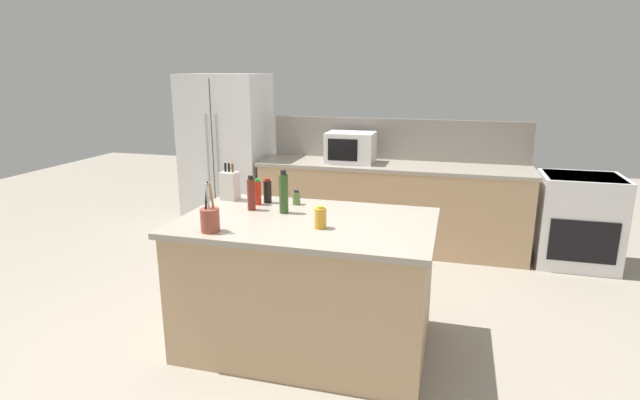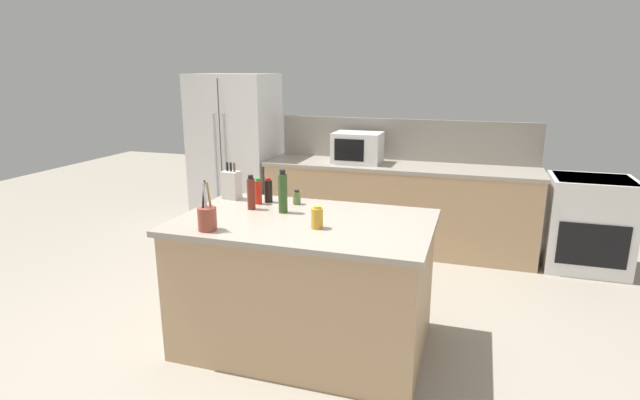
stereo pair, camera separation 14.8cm
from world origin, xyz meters
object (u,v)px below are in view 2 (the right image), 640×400
object	(u,v)px
soy_sauce_bottle	(268,191)
hot_sauce_bottle	(258,192)
olive_oil_bottle	(283,193)
refrigerator	(236,155)
spice_jar_oregano	(297,198)
utensil_crock	(207,218)
honey_jar	(317,218)
knife_block	(232,185)
microwave	(357,148)
range_oven	(588,223)
vinegar_bottle	(251,193)

from	to	relation	value
soy_sauce_bottle	hot_sauce_bottle	bearing A→B (deg)	-127.15
olive_oil_bottle	soy_sauce_bottle	size ratio (longest dim) A/B	1.62
refrigerator	spice_jar_oregano	world-z (taller)	refrigerator
refrigerator	olive_oil_bottle	world-z (taller)	refrigerator
utensil_crock	soy_sauce_bottle	world-z (taller)	utensil_crock
soy_sauce_bottle	honey_jar	bearing A→B (deg)	-42.13
knife_block	hot_sauce_bottle	size ratio (longest dim) A/B	1.46
soy_sauce_bottle	microwave	bearing A→B (deg)	82.17
refrigerator	honey_jar	world-z (taller)	refrigerator
refrigerator	spice_jar_oregano	bearing A→B (deg)	-51.97
microwave	soy_sauce_bottle	world-z (taller)	microwave
range_oven	microwave	world-z (taller)	microwave
spice_jar_oregano	vinegar_bottle	bearing A→B (deg)	-139.23
range_oven	vinegar_bottle	distance (m)	3.40
knife_block	range_oven	bearing A→B (deg)	39.63
utensil_crock	honey_jar	xyz separation A→B (m)	(0.65, 0.25, -0.01)
vinegar_bottle	knife_block	bearing A→B (deg)	140.35
range_oven	hot_sauce_bottle	world-z (taller)	hot_sauce_bottle
vinegar_bottle	refrigerator	bearing A→B (deg)	119.71
range_oven	honey_jar	xyz separation A→B (m)	(-2.04, -2.35, 0.54)
range_oven	soy_sauce_bottle	bearing A→B (deg)	-144.53
vinegar_bottle	honey_jar	size ratio (longest dim) A/B	1.71
olive_oil_bottle	honey_jar	size ratio (longest dim) A/B	2.09
hot_sauce_bottle	spice_jar_oregano	xyz separation A→B (m)	(0.28, 0.08, -0.04)
refrigerator	soy_sauce_bottle	world-z (taller)	refrigerator
soy_sauce_bottle	knife_block	bearing A→B (deg)	178.13
olive_oil_bottle	refrigerator	bearing A→B (deg)	124.46
olive_oil_bottle	soy_sauce_bottle	world-z (taller)	olive_oil_bottle
knife_block	refrigerator	bearing A→B (deg)	123.61
microwave	knife_block	xyz separation A→B (m)	(-0.57, -1.84, -0.05)
microwave	soy_sauce_bottle	size ratio (longest dim) A/B	2.69
vinegar_bottle	soy_sauce_bottle	xyz separation A→B (m)	(0.04, 0.22, -0.03)
range_oven	hot_sauce_bottle	bearing A→B (deg)	-144.08
honey_jar	soy_sauce_bottle	bearing A→B (deg)	137.87
microwave	vinegar_bottle	size ratio (longest dim) A/B	2.03
utensil_crock	honey_jar	world-z (taller)	utensil_crock
utensil_crock	vinegar_bottle	size ratio (longest dim) A/B	1.26
range_oven	honey_jar	size ratio (longest dim) A/B	6.19
range_oven	utensil_crock	world-z (taller)	utensil_crock
microwave	honey_jar	xyz separation A→B (m)	(0.30, -2.35, -0.10)
range_oven	vinegar_bottle	size ratio (longest dim) A/B	3.62
range_oven	soy_sauce_bottle	xyz separation A→B (m)	(-2.60, -1.85, 0.56)
refrigerator	honey_jar	distance (m)	3.01
refrigerator	knife_block	distance (m)	2.11
microwave	knife_block	distance (m)	1.93
olive_oil_bottle	range_oven	bearing A→B (deg)	41.17
soy_sauce_bottle	honey_jar	distance (m)	0.75
soy_sauce_bottle	honey_jar	world-z (taller)	soy_sauce_bottle
refrigerator	range_oven	world-z (taller)	refrigerator
refrigerator	utensil_crock	distance (m)	2.90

